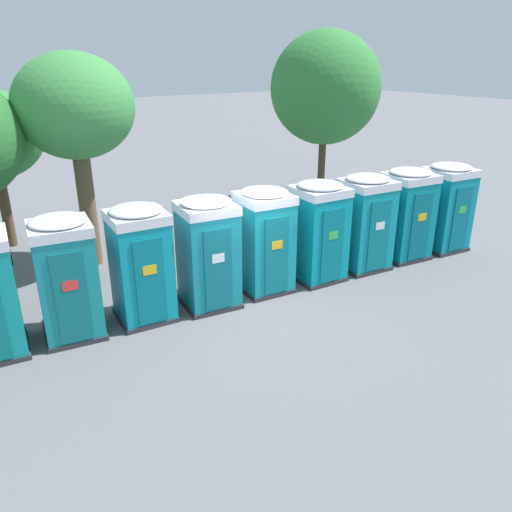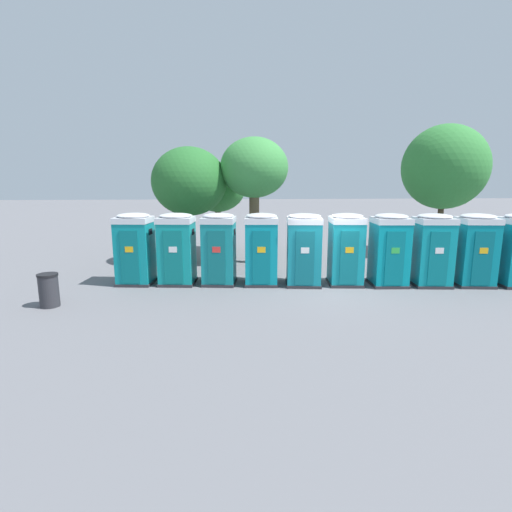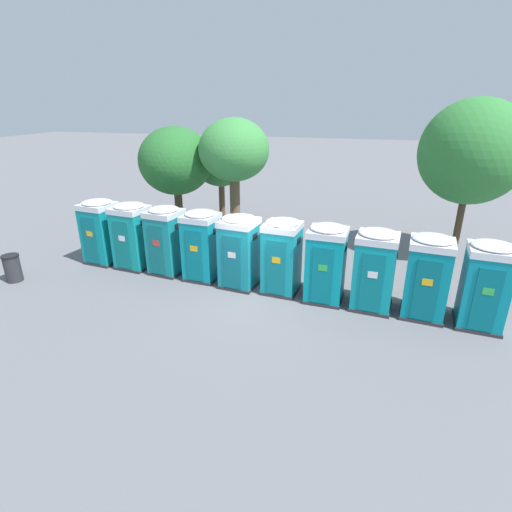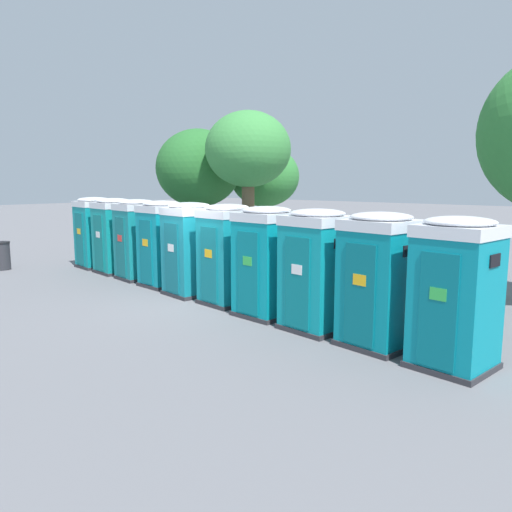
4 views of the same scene
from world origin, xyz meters
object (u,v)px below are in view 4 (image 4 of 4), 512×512
(portapotty_7, at_px, (316,269))
(street_tree_2, at_px, (248,151))
(trash_can, at_px, (2,256))
(portapotty_2, at_px, (137,239))
(street_tree_1, at_px, (198,169))
(portapotty_3, at_px, (163,243))
(portapotty_1, at_px, (115,235))
(portapotty_9, at_px, (456,293))
(portapotty_4, at_px, (190,248))
(portapotty_8, at_px, (379,279))
(portapotty_5, at_px, (227,254))
(portapotty_6, at_px, (266,261))
(street_tree_0, at_px, (265,177))
(portapotty_0, at_px, (95,232))

(portapotty_7, bearing_deg, street_tree_2, 144.02)
(street_tree_2, relative_size, trash_can, 5.51)
(portapotty_2, bearing_deg, trash_can, -155.54)
(street_tree_1, bearing_deg, portapotty_3, -54.48)
(street_tree_2, bearing_deg, portapotty_1, -130.96)
(portapotty_9, xyz_separation_m, street_tree_2, (-8.93, 4.60, 2.83))
(portapotty_2, relative_size, portapotty_4, 1.00)
(portapotty_8, height_order, trash_can, portapotty_8)
(portapotty_8, bearing_deg, street_tree_1, 155.64)
(portapotty_5, bearing_deg, portapotty_6, -8.23)
(portapotty_8, xyz_separation_m, street_tree_2, (-7.44, 4.42, 2.83))
(portapotty_2, xyz_separation_m, trash_can, (-4.97, -2.26, -0.78))
(portapotty_7, height_order, street_tree_1, street_tree_1)
(street_tree_2, bearing_deg, portapotty_7, -35.98)
(portapotty_2, xyz_separation_m, portapotty_3, (1.49, -0.14, -0.00))
(portapotty_2, relative_size, street_tree_0, 0.56)
(portapotty_0, relative_size, portapotty_6, 1.00)
(portapotty_3, height_order, trash_can, portapotty_3)
(portapotty_6, height_order, portapotty_9, same)
(portapotty_0, bearing_deg, street_tree_1, 64.73)
(portapotty_4, relative_size, trash_can, 2.56)
(portapotty_0, xyz_separation_m, street_tree_1, (1.67, 3.54, 2.29))
(portapotty_1, relative_size, portapotty_3, 1.00)
(portapotty_7, bearing_deg, street_tree_1, 152.61)
(portapotty_0, relative_size, street_tree_0, 0.56)
(portapotty_0, distance_m, street_tree_2, 6.26)
(portapotty_3, distance_m, portapotty_6, 4.49)
(portapotty_5, distance_m, street_tree_0, 8.42)
(portapotty_2, height_order, street_tree_0, street_tree_0)
(portapotty_9, height_order, trash_can, portapotty_9)
(portapotty_3, relative_size, portapotty_5, 1.00)
(portapotty_5, bearing_deg, portapotty_4, 178.39)
(portapotty_0, height_order, portapotty_2, same)
(portapotty_2, relative_size, portapotty_6, 1.00)
(portapotty_2, relative_size, portapotty_5, 1.00)
(portapotty_1, relative_size, portapotty_7, 1.00)
(portapotty_4, relative_size, portapotty_9, 1.00)
(portapotty_7, relative_size, portapotty_8, 1.00)
(portapotty_0, height_order, street_tree_0, street_tree_0)
(portapotty_0, xyz_separation_m, portapotty_2, (2.98, -0.26, 0.00))
(trash_can, bearing_deg, portapotty_7, 6.94)
(portapotty_1, bearing_deg, portapotty_2, -4.71)
(street_tree_0, bearing_deg, portapotty_8, -38.33)
(portapotty_0, height_order, portapotty_1, same)
(portapotty_3, relative_size, portapotty_6, 1.00)
(street_tree_0, height_order, street_tree_2, street_tree_2)
(portapotty_7, bearing_deg, portapotty_0, 174.50)
(portapotty_2, relative_size, portapotty_9, 1.00)
(portapotty_3, xyz_separation_m, trash_can, (-6.46, -2.12, -0.78))
(portapotty_3, relative_size, street_tree_1, 0.50)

